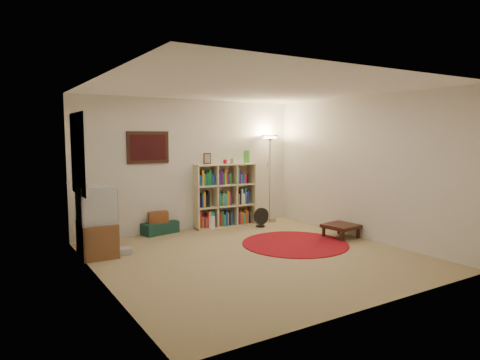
% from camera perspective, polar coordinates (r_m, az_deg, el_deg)
% --- Properties ---
extents(room, '(4.54, 4.54, 2.54)m').
position_cam_1_polar(room, '(6.33, 1.42, 0.92)').
color(room, '#A1885E').
rests_on(room, ground).
extents(bookshelf, '(1.28, 0.46, 1.51)m').
position_cam_1_polar(bookshelf, '(8.52, -2.21, -2.17)').
color(bookshelf, beige).
rests_on(bookshelf, ground).
extents(floor_lamp, '(0.43, 0.43, 1.83)m').
position_cam_1_polar(floor_lamp, '(8.96, 4.01, 4.04)').
color(floor_lamp, '#96979A').
rests_on(floor_lamp, ground).
extents(floor_fan, '(0.34, 0.20, 0.38)m').
position_cam_1_polar(floor_fan, '(8.54, 2.84, -5.00)').
color(floor_fan, black).
rests_on(floor_fan, ground).
extents(tv_stand, '(0.55, 0.76, 1.07)m').
position_cam_1_polar(tv_stand, '(6.85, -18.54, -5.30)').
color(tv_stand, brown).
rests_on(tv_stand, ground).
extents(dvd_box, '(0.30, 0.27, 0.09)m').
position_cam_1_polar(dvd_box, '(6.92, -15.37, -9.10)').
color(dvd_box, '#BABBC0').
rests_on(dvd_box, ground).
extents(suitcase, '(0.75, 0.56, 0.22)m').
position_cam_1_polar(suitcase, '(8.16, -10.86, -6.22)').
color(suitcase, '#13362C').
rests_on(suitcase, ground).
extents(wicker_basket, '(0.41, 0.33, 0.20)m').
position_cam_1_polar(wicker_basket, '(8.07, -10.87, -4.84)').
color(wicker_basket, brown).
rests_on(wicker_basket, suitcase).
extents(paper_towel, '(0.15, 0.15, 0.25)m').
position_cam_1_polar(paper_towel, '(8.36, -3.76, -5.70)').
color(paper_towel, white).
rests_on(paper_towel, ground).
extents(red_rug, '(1.78, 1.78, 0.02)m').
position_cam_1_polar(red_rug, '(7.31, 7.34, -8.40)').
color(red_rug, maroon).
rests_on(red_rug, ground).
extents(side_table, '(0.59, 0.59, 0.24)m').
position_cam_1_polar(side_table, '(7.84, 13.31, -6.06)').
color(side_table, black).
rests_on(side_table, ground).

